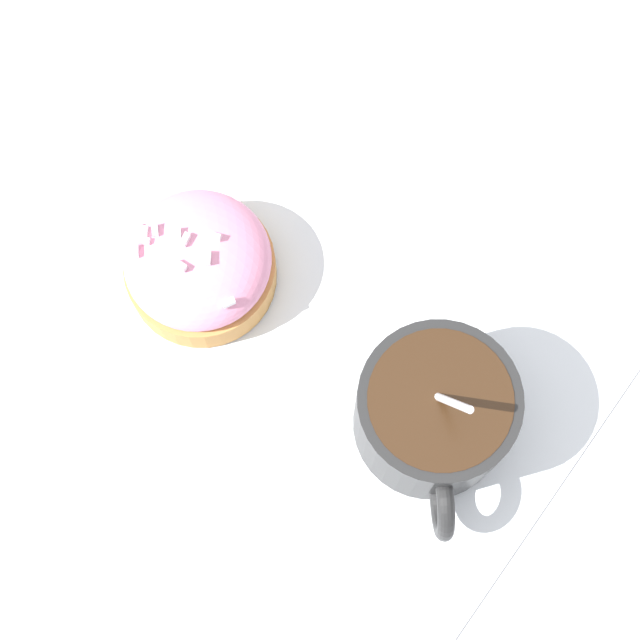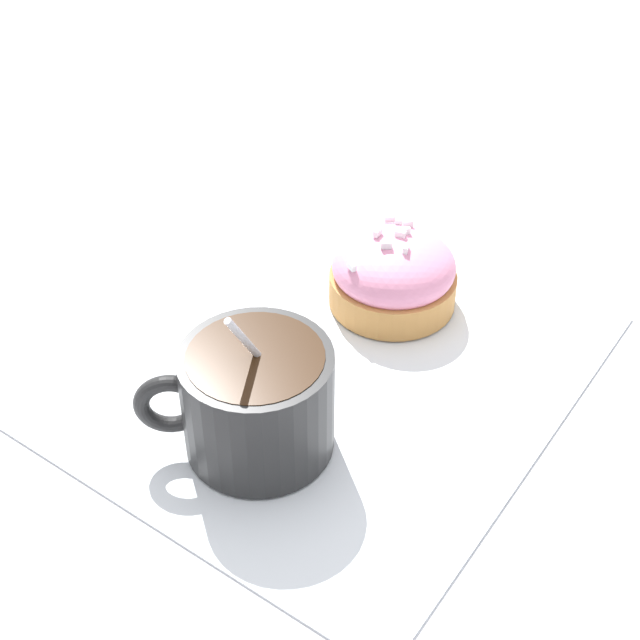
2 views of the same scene
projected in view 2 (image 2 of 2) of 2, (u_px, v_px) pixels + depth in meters
name	position (u px, v px, depth m)	size (l,w,h in m)	color
ground_plane	(323.00, 364.00, 0.56)	(3.00, 3.00, 0.00)	#B2B2B7
paper_napkin	(323.00, 362.00, 0.56)	(0.32, 0.30, 0.00)	white
coffee_cup	(255.00, 397.00, 0.48)	(0.09, 0.09, 0.10)	black
frosted_pastry	(389.00, 272.00, 0.59)	(0.08, 0.08, 0.05)	#C18442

